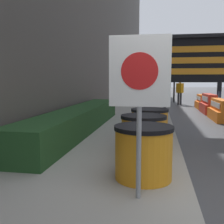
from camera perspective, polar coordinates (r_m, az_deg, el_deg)
The scene contains 14 objects.
ground_plane at distance 3.52m, azimuth 18.05°, elevation -19.76°, with size 120.00×120.00×0.00m, color #3F3F42.
sidewalk_left at distance 3.65m, azimuth -9.78°, elevation -17.40°, with size 3.29×56.00×0.13m.
hedge_strip at distance 7.55m, azimuth -7.03°, elevation -1.57°, with size 0.90×7.06×0.65m.
barrel_drum_foreground at distance 3.87m, azimuth 6.87°, elevation -8.66°, with size 0.86×0.86×0.78m.
barrel_drum_middle at distance 4.99m, azimuth 6.84°, elevation -5.11°, with size 0.86×0.86×0.78m.
barrel_drum_back at distance 6.12m, azimuth 8.16°, elevation -2.91°, with size 0.86×0.86×0.78m.
warning_sign at distance 3.06m, azimuth 6.00°, elevation 6.16°, with size 0.71×0.08×1.94m.
message_board at distance 8.58m, azimuth 18.18°, elevation 10.73°, with size 2.51×0.36×2.93m.
jersey_barrier_orange_near at distance 11.14m, azimuth 22.45°, elevation 0.20°, with size 0.61×1.96×0.83m.
jersey_barrier_red_striped at distance 13.40m, azimuth 20.34°, elevation 1.50°, with size 0.63×1.88×0.92m.
jersey_barrier_orange_far at distance 15.42m, azimuth 18.97°, elevation 1.97°, with size 0.57×1.65×0.77m.
traffic_light_near_curb at distance 19.09m, azimuth 13.53°, elevation 9.72°, with size 0.28×0.44×3.53m.
pedestrian_worker at distance 17.35m, azimuth 14.54°, elevation 4.62°, with size 0.47×0.48×1.60m.
pedestrian_passerby at distance 19.26m, azimuth 22.32°, elevation 4.75°, with size 0.33×0.48×1.72m.
Camera 1 is at (-0.50, -3.12, 1.56)m, focal length 42.00 mm.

